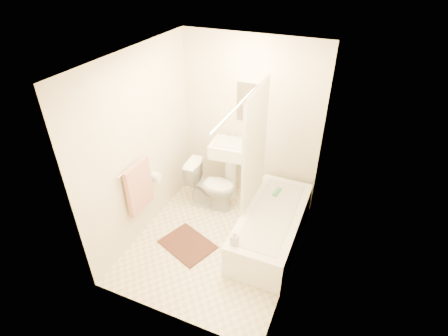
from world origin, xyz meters
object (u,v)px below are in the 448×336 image
at_px(bathtub, 271,227).
at_px(bath_mat, 188,244).
at_px(sink, 230,168).
at_px(soap_bottle, 234,238).
at_px(toilet, 211,186).

relative_size(bathtub, bath_mat, 2.47).
height_order(sink, bath_mat, sink).
bearing_deg(bathtub, bath_mat, -151.51).
relative_size(sink, bathtub, 0.64).
height_order(sink, soap_bottle, sink).
height_order(toilet, sink, sink).
distance_m(toilet, sink, 0.38).
bearing_deg(toilet, soap_bottle, -147.08).
height_order(bath_mat, soap_bottle, soap_bottle).
bearing_deg(bath_mat, soap_bottle, -12.60).
relative_size(toilet, bath_mat, 1.10).
bearing_deg(toilet, sink, -34.94).
bearing_deg(toilet, bathtub, -113.01).
bearing_deg(soap_bottle, bath_mat, 167.40).
xyz_separation_m(bath_mat, soap_bottle, (0.71, -0.16, 0.53)).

